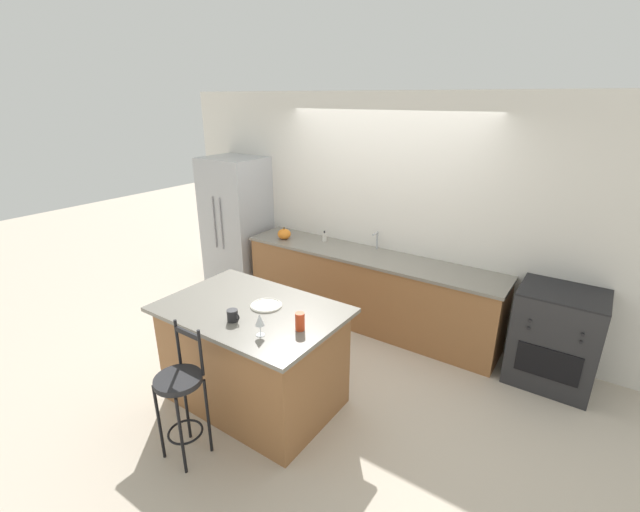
{
  "coord_description": "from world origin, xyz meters",
  "views": [
    {
      "loc": [
        2.2,
        -3.85,
        2.64
      ],
      "look_at": [
        -0.05,
        -0.57,
        1.15
      ],
      "focal_mm": 24.0,
      "sensor_mm": 36.0,
      "label": 1
    }
  ],
  "objects_px": {
    "wine_glass": "(260,320)",
    "soap_bottle": "(324,237)",
    "oven_range": "(555,337)",
    "dinner_plate": "(266,305)",
    "coffee_mug": "(233,316)",
    "pumpkin_decoration": "(284,234)",
    "bar_stool_near": "(181,392)",
    "tumbler_cup": "(300,321)",
    "refrigerator": "(237,224)"
  },
  "relations": [
    {
      "from": "tumbler_cup",
      "to": "dinner_plate",
      "type": "bearing_deg",
      "value": 162.6
    },
    {
      "from": "pumpkin_decoration",
      "to": "wine_glass",
      "type": "bearing_deg",
      "value": -55.18
    },
    {
      "from": "coffee_mug",
      "to": "soap_bottle",
      "type": "relative_size",
      "value": 0.89
    },
    {
      "from": "wine_glass",
      "to": "pumpkin_decoration",
      "type": "relative_size",
      "value": 1.04
    },
    {
      "from": "wine_glass",
      "to": "dinner_plate",
      "type": "bearing_deg",
      "value": 126.0
    },
    {
      "from": "oven_range",
      "to": "dinner_plate",
      "type": "height_order",
      "value": "dinner_plate"
    },
    {
      "from": "pumpkin_decoration",
      "to": "soap_bottle",
      "type": "distance_m",
      "value": 0.53
    },
    {
      "from": "dinner_plate",
      "to": "wine_glass",
      "type": "relative_size",
      "value": 1.51
    },
    {
      "from": "tumbler_cup",
      "to": "soap_bottle",
      "type": "distance_m",
      "value": 2.32
    },
    {
      "from": "refrigerator",
      "to": "oven_range",
      "type": "xyz_separation_m",
      "value": [
        4.13,
        0.04,
        -0.45
      ]
    },
    {
      "from": "bar_stool_near",
      "to": "coffee_mug",
      "type": "height_order",
      "value": "bar_stool_near"
    },
    {
      "from": "dinner_plate",
      "to": "tumbler_cup",
      "type": "bearing_deg",
      "value": -17.4
    },
    {
      "from": "wine_glass",
      "to": "bar_stool_near",
      "type": "bearing_deg",
      "value": -126.85
    },
    {
      "from": "oven_range",
      "to": "bar_stool_near",
      "type": "height_order",
      "value": "bar_stool_near"
    },
    {
      "from": "dinner_plate",
      "to": "coffee_mug",
      "type": "height_order",
      "value": "coffee_mug"
    },
    {
      "from": "bar_stool_near",
      "to": "soap_bottle",
      "type": "bearing_deg",
      "value": 101.62
    },
    {
      "from": "soap_bottle",
      "to": "pumpkin_decoration",
      "type": "bearing_deg",
      "value": -154.82
    },
    {
      "from": "refrigerator",
      "to": "coffee_mug",
      "type": "relative_size",
      "value": 15.45
    },
    {
      "from": "coffee_mug",
      "to": "dinner_plate",
      "type": "bearing_deg",
      "value": 81.81
    },
    {
      "from": "bar_stool_near",
      "to": "tumbler_cup",
      "type": "relative_size",
      "value": 7.58
    },
    {
      "from": "oven_range",
      "to": "coffee_mug",
      "type": "xyz_separation_m",
      "value": [
        -2.13,
        -2.1,
        0.52
      ]
    },
    {
      "from": "pumpkin_decoration",
      "to": "coffee_mug",
      "type": "bearing_deg",
      "value": -61.43
    },
    {
      "from": "refrigerator",
      "to": "wine_glass",
      "type": "distance_m",
      "value": 3.14
    },
    {
      "from": "tumbler_cup",
      "to": "wine_glass",
      "type": "bearing_deg",
      "value": -130.53
    },
    {
      "from": "oven_range",
      "to": "bar_stool_near",
      "type": "bearing_deg",
      "value": -129.61
    },
    {
      "from": "refrigerator",
      "to": "wine_glass",
      "type": "relative_size",
      "value": 10.44
    },
    {
      "from": "refrigerator",
      "to": "wine_glass",
      "type": "xyz_separation_m",
      "value": [
        2.33,
        -2.1,
        0.14
      ]
    },
    {
      "from": "dinner_plate",
      "to": "pumpkin_decoration",
      "type": "height_order",
      "value": "pumpkin_decoration"
    },
    {
      "from": "refrigerator",
      "to": "tumbler_cup",
      "type": "bearing_deg",
      "value": -36.46
    },
    {
      "from": "refrigerator",
      "to": "coffee_mug",
      "type": "height_order",
      "value": "refrigerator"
    },
    {
      "from": "refrigerator",
      "to": "tumbler_cup",
      "type": "relative_size",
      "value": 12.94
    },
    {
      "from": "dinner_plate",
      "to": "pumpkin_decoration",
      "type": "distance_m",
      "value": 2.0
    },
    {
      "from": "bar_stool_near",
      "to": "refrigerator",
      "type": "bearing_deg",
      "value": 127.06
    },
    {
      "from": "wine_glass",
      "to": "pumpkin_decoration",
      "type": "bearing_deg",
      "value": 124.82
    },
    {
      "from": "refrigerator",
      "to": "wine_glass",
      "type": "bearing_deg",
      "value": -42.05
    },
    {
      "from": "oven_range",
      "to": "coffee_mug",
      "type": "distance_m",
      "value": 3.04
    },
    {
      "from": "bar_stool_near",
      "to": "coffee_mug",
      "type": "bearing_deg",
      "value": 85.38
    },
    {
      "from": "dinner_plate",
      "to": "tumbler_cup",
      "type": "xyz_separation_m",
      "value": [
        0.48,
        -0.15,
        0.06
      ]
    },
    {
      "from": "tumbler_cup",
      "to": "pumpkin_decoration",
      "type": "height_order",
      "value": "tumbler_cup"
    },
    {
      "from": "dinner_plate",
      "to": "coffee_mug",
      "type": "xyz_separation_m",
      "value": [
        -0.05,
        -0.34,
        0.04
      ]
    },
    {
      "from": "oven_range",
      "to": "soap_bottle",
      "type": "xyz_separation_m",
      "value": [
        -2.74,
        0.12,
        0.47
      ]
    },
    {
      "from": "oven_range",
      "to": "wine_glass",
      "type": "height_order",
      "value": "wine_glass"
    },
    {
      "from": "dinner_plate",
      "to": "wine_glass",
      "type": "distance_m",
      "value": 0.49
    },
    {
      "from": "wine_glass",
      "to": "soap_bottle",
      "type": "height_order",
      "value": "wine_glass"
    },
    {
      "from": "dinner_plate",
      "to": "tumbler_cup",
      "type": "distance_m",
      "value": 0.5
    },
    {
      "from": "oven_range",
      "to": "wine_glass",
      "type": "distance_m",
      "value": 2.86
    },
    {
      "from": "tumbler_cup",
      "to": "pumpkin_decoration",
      "type": "xyz_separation_m",
      "value": [
        -1.61,
        1.8,
        -0.06
      ]
    },
    {
      "from": "pumpkin_decoration",
      "to": "tumbler_cup",
      "type": "bearing_deg",
      "value": -48.14
    },
    {
      "from": "dinner_plate",
      "to": "wine_glass",
      "type": "height_order",
      "value": "wine_glass"
    },
    {
      "from": "coffee_mug",
      "to": "tumbler_cup",
      "type": "xyz_separation_m",
      "value": [
        0.53,
        0.2,
        0.02
      ]
    }
  ]
}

